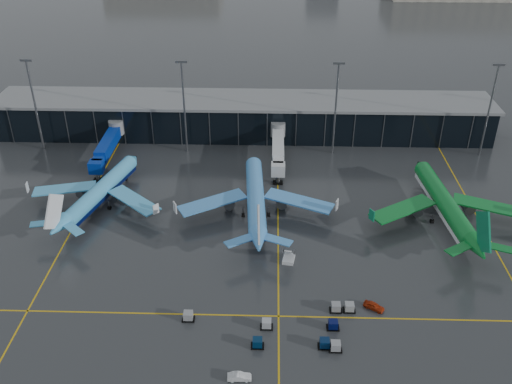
{
  "coord_description": "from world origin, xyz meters",
  "views": [
    {
      "loc": [
        8.3,
        -90.73,
        70.3
      ],
      "look_at": [
        5.0,
        18.0,
        6.0
      ],
      "focal_mm": 40.0,
      "sensor_mm": 36.0,
      "label": 1
    }
  ],
  "objects_px": {
    "airliner_aer_lingus": "(446,193)",
    "mobile_airstair": "(289,258)",
    "airliner_arkefly": "(100,181)",
    "service_van_red": "(374,306)",
    "airliner_klm_near": "(256,187)",
    "service_van_white": "(239,377)",
    "baggage_carts": "(299,326)"
  },
  "relations": [
    {
      "from": "mobile_airstair",
      "to": "service_van_white",
      "type": "bearing_deg",
      "value": -94.89
    },
    {
      "from": "baggage_carts",
      "to": "airliner_arkefly",
      "type": "bearing_deg",
      "value": 137.94
    },
    {
      "from": "airliner_arkefly",
      "to": "baggage_carts",
      "type": "relative_size",
      "value": 1.26
    },
    {
      "from": "airliner_klm_near",
      "to": "service_van_white",
      "type": "relative_size",
      "value": 11.18
    },
    {
      "from": "airliner_arkefly",
      "to": "service_van_white",
      "type": "distance_m",
      "value": 62.04
    },
    {
      "from": "airliner_arkefly",
      "to": "airliner_klm_near",
      "type": "xyz_separation_m",
      "value": [
        35.75,
        -2.4,
        0.49
      ]
    },
    {
      "from": "airliner_arkefly",
      "to": "service_van_red",
      "type": "relative_size",
      "value": 10.15
    },
    {
      "from": "service_van_white",
      "to": "airliner_klm_near",
      "type": "bearing_deg",
      "value": -3.63
    },
    {
      "from": "airliner_arkefly",
      "to": "airliner_aer_lingus",
      "type": "xyz_separation_m",
      "value": [
        77.71,
        -3.6,
        0.52
      ]
    },
    {
      "from": "airliner_klm_near",
      "to": "airliner_aer_lingus",
      "type": "distance_m",
      "value": 41.97
    },
    {
      "from": "airliner_aer_lingus",
      "to": "service_van_white",
      "type": "distance_m",
      "value": 64.31
    },
    {
      "from": "airliner_klm_near",
      "to": "service_van_red",
      "type": "height_order",
      "value": "airliner_klm_near"
    },
    {
      "from": "airliner_arkefly",
      "to": "baggage_carts",
      "type": "xyz_separation_m",
      "value": [
        44.36,
        -40.02,
        -5.19
      ]
    },
    {
      "from": "airliner_aer_lingus",
      "to": "baggage_carts",
      "type": "bearing_deg",
      "value": -137.85
    },
    {
      "from": "airliner_aer_lingus",
      "to": "service_van_red",
      "type": "xyz_separation_m",
      "value": [
        -19.67,
        -30.72,
        -5.82
      ]
    },
    {
      "from": "service_van_red",
      "to": "airliner_arkefly",
      "type": "bearing_deg",
      "value": 92.81
    },
    {
      "from": "airliner_arkefly",
      "to": "service_van_red",
      "type": "distance_m",
      "value": 67.63
    },
    {
      "from": "airliner_aer_lingus",
      "to": "mobile_airstair",
      "type": "xyz_separation_m",
      "value": [
        -34.71,
        -17.0,
        -5.7
      ]
    },
    {
      "from": "airliner_aer_lingus",
      "to": "service_van_red",
      "type": "distance_m",
      "value": 36.94
    },
    {
      "from": "airliner_arkefly",
      "to": "airliner_aer_lingus",
      "type": "distance_m",
      "value": 77.79
    },
    {
      "from": "service_van_white",
      "to": "airliner_arkefly",
      "type": "bearing_deg",
      "value": 31.77
    },
    {
      "from": "airliner_arkefly",
      "to": "mobile_airstair",
      "type": "xyz_separation_m",
      "value": [
        42.99,
        -20.6,
        -5.18
      ]
    },
    {
      "from": "airliner_klm_near",
      "to": "baggage_carts",
      "type": "bearing_deg",
      "value": -80.62
    },
    {
      "from": "baggage_carts",
      "to": "service_van_white",
      "type": "xyz_separation_m",
      "value": [
        -9.61,
        -11.09,
        -0.14
      ]
    },
    {
      "from": "airliner_klm_near",
      "to": "service_van_red",
      "type": "xyz_separation_m",
      "value": [
        22.28,
        -31.92,
        -5.79
      ]
    },
    {
      "from": "airliner_klm_near",
      "to": "airliner_aer_lingus",
      "type": "bearing_deg",
      "value": -5.15
    },
    {
      "from": "airliner_arkefly",
      "to": "baggage_carts",
      "type": "distance_m",
      "value": 59.97
    },
    {
      "from": "airliner_aer_lingus",
      "to": "mobile_airstair",
      "type": "relative_size",
      "value": 11.89
    },
    {
      "from": "airliner_klm_near",
      "to": "service_van_white",
      "type": "height_order",
      "value": "airliner_klm_near"
    },
    {
      "from": "service_van_red",
      "to": "service_van_white",
      "type": "relative_size",
      "value": 1.02
    },
    {
      "from": "airliner_klm_near",
      "to": "mobile_airstair",
      "type": "bearing_deg",
      "value": -71.82
    },
    {
      "from": "mobile_airstair",
      "to": "airliner_aer_lingus",
      "type": "bearing_deg",
      "value": 36.32
    }
  ]
}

